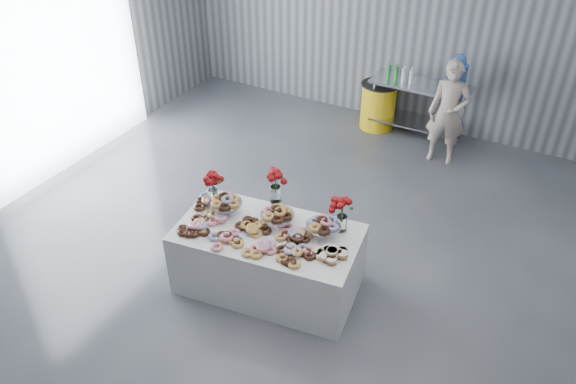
# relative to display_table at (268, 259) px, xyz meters

# --- Properties ---
(ground) EXTENTS (9.00, 9.00, 0.00)m
(ground) POSITION_rel_display_table_xyz_m (0.10, -0.06, -0.38)
(ground) COLOR #3D3F45
(ground) RESTS_ON ground
(room_walls) EXTENTS (8.04, 9.04, 4.02)m
(room_walls) POSITION_rel_display_table_xyz_m (-0.17, 0.01, 2.26)
(room_walls) COLOR gray
(room_walls) RESTS_ON ground
(display_table) EXTENTS (2.01, 1.24, 0.75)m
(display_table) POSITION_rel_display_table_xyz_m (0.00, 0.00, 0.00)
(display_table) COLOR white
(display_table) RESTS_ON ground
(prep_table) EXTENTS (1.50, 0.60, 0.90)m
(prep_table) POSITION_rel_display_table_xyz_m (0.33, 4.04, 0.24)
(prep_table) COLOR silver
(prep_table) RESTS_ON ground
(donut_mounds) EXTENTS (1.89, 1.03, 0.09)m
(donut_mounds) POSITION_rel_display_table_xyz_m (0.00, -0.05, 0.42)
(donut_mounds) COLOR #BC8B44
(donut_mounds) RESTS_ON display_table
(cake_stand_left) EXTENTS (0.36, 0.36, 0.17)m
(cake_stand_left) POSITION_rel_display_table_xyz_m (-0.56, 0.08, 0.52)
(cake_stand_left) COLOR silver
(cake_stand_left) RESTS_ON display_table
(cake_stand_mid) EXTENTS (0.36, 0.36, 0.17)m
(cake_stand_mid) POSITION_rel_display_table_xyz_m (0.03, 0.16, 0.52)
(cake_stand_mid) COLOR silver
(cake_stand_mid) RESTS_ON display_table
(cake_stand_right) EXTENTS (0.36, 0.36, 0.17)m
(cake_stand_right) POSITION_rel_display_table_xyz_m (0.53, 0.22, 0.52)
(cake_stand_right) COLOR silver
(cake_stand_right) RESTS_ON display_table
(danish_pile) EXTENTS (0.48, 0.48, 0.11)m
(danish_pile) POSITION_rel_display_table_xyz_m (0.76, -0.05, 0.43)
(danish_pile) COLOR silver
(danish_pile) RESTS_ON display_table
(bouquet_left) EXTENTS (0.26, 0.26, 0.42)m
(bouquet_left) POSITION_rel_display_table_xyz_m (-0.78, 0.15, 0.67)
(bouquet_left) COLOR white
(bouquet_left) RESTS_ON display_table
(bouquet_right) EXTENTS (0.26, 0.26, 0.42)m
(bouquet_right) POSITION_rel_display_table_xyz_m (0.65, 0.39, 0.67)
(bouquet_right) COLOR white
(bouquet_right) RESTS_ON display_table
(bouquet_center) EXTENTS (0.26, 0.26, 0.57)m
(bouquet_center) POSITION_rel_display_table_xyz_m (-0.10, 0.34, 0.75)
(bouquet_center) COLOR silver
(bouquet_center) RESTS_ON display_table
(water_jug) EXTENTS (0.28, 0.28, 0.55)m
(water_jug) POSITION_rel_display_table_xyz_m (0.83, 4.04, 0.77)
(water_jug) COLOR #4081DA
(water_jug) RESTS_ON prep_table
(drink_bottles) EXTENTS (0.54, 0.08, 0.27)m
(drink_bottles) POSITION_rel_display_table_xyz_m (0.01, 3.94, 0.66)
(drink_bottles) COLOR #268C33
(drink_bottles) RESTS_ON prep_table
(person) EXTENTS (0.60, 0.43, 1.54)m
(person) POSITION_rel_display_table_xyz_m (0.90, 3.53, 0.39)
(person) COLOR #CC8C93
(person) RESTS_ON ground
(trash_barrel) EXTENTS (0.59, 0.59, 0.76)m
(trash_barrel) POSITION_rel_display_table_xyz_m (-0.31, 4.04, 0.00)
(trash_barrel) COLOR yellow
(trash_barrel) RESTS_ON ground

